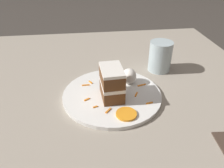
% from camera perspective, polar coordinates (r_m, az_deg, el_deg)
% --- Properties ---
extents(ground_plane, '(6.00, 6.00, 0.00)m').
position_cam_1_polar(ground_plane, '(0.69, -3.13, -3.88)').
color(ground_plane, '#38332D').
rests_on(ground_plane, ground).
extents(dining_table, '(1.08, 1.11, 0.03)m').
position_cam_1_polar(dining_table, '(0.69, -3.17, -2.92)').
color(dining_table, gray).
rests_on(dining_table, ground).
extents(plate, '(0.29, 0.29, 0.01)m').
position_cam_1_polar(plate, '(0.65, 0.00, -2.81)').
color(plate, white).
rests_on(plate, dining_table).
extents(cake_slice, '(0.09, 0.06, 0.09)m').
position_cam_1_polar(cake_slice, '(0.61, -0.04, 0.31)').
color(cake_slice, brown).
rests_on(cake_slice, plate).
extents(cream_dollop, '(0.05, 0.05, 0.05)m').
position_cam_1_polar(cream_dollop, '(0.69, 4.49, 2.06)').
color(cream_dollop, white).
rests_on(cream_dollop, plate).
extents(orange_garnish, '(0.05, 0.05, 0.01)m').
position_cam_1_polar(orange_garnish, '(0.57, 3.76, -7.83)').
color(orange_garnish, orange).
rests_on(orange_garnish, plate).
extents(carrot_shreds_scatter, '(0.17, 0.20, 0.00)m').
position_cam_1_polar(carrot_shreds_scatter, '(0.65, 1.15, -2.13)').
color(carrot_shreds_scatter, orange).
rests_on(carrot_shreds_scatter, plate).
extents(drinking_glass, '(0.08, 0.08, 0.11)m').
position_cam_1_polar(drinking_glass, '(0.79, 12.41, 6.60)').
color(drinking_glass, silver).
rests_on(drinking_glass, dining_table).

